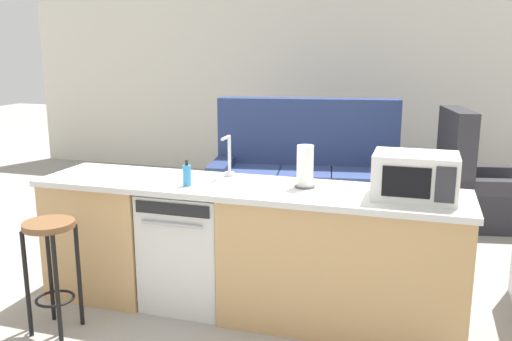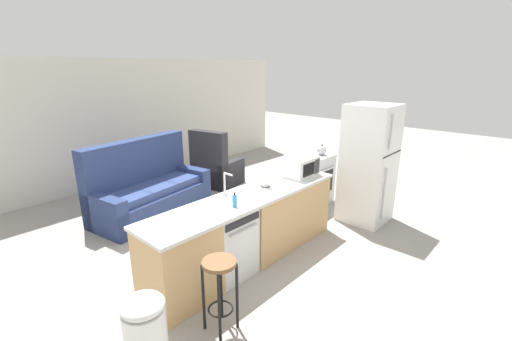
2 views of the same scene
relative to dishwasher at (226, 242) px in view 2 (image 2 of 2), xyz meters
name	(u,v)px [view 2 (image 2 of 2)]	position (x,y,z in m)	size (l,w,h in m)	color
ground_plane	(241,264)	(0.25, 0.00, -0.42)	(24.00, 24.00, 0.00)	gray
wall_back	(104,125)	(0.55, 4.20, 0.88)	(10.00, 0.06, 2.60)	silver
kitchen_counter	(253,228)	(0.49, 0.00, 0.00)	(2.94, 0.66, 0.90)	tan
dishwasher	(226,242)	(0.00, 0.00, 0.00)	(0.58, 0.61, 0.84)	silver
stove_range	(309,179)	(2.60, 0.55, 0.03)	(0.76, 0.68, 0.90)	#B7B7BC
refrigerator	(369,164)	(2.60, -0.55, 0.53)	(0.72, 0.73, 1.89)	white
microwave	(300,166)	(1.50, 0.00, 0.62)	(0.50, 0.37, 0.28)	white
sink_faucet	(225,186)	(0.21, 0.21, 0.61)	(0.07, 0.17, 0.30)	silver
paper_towel_roll	(265,177)	(0.80, 0.07, 0.62)	(0.14, 0.14, 0.28)	#4C4C51
soap_bottle	(235,201)	(0.04, -0.13, 0.55)	(0.06, 0.06, 0.18)	#338CCC
kettle	(322,150)	(2.77, 0.42, 0.56)	(0.21, 0.17, 0.19)	#B2B2B7
bar_stool	(220,280)	(-0.68, -0.65, 0.11)	(0.32, 0.32, 0.74)	brown
trash_bin	(146,336)	(-1.42, -0.60, -0.04)	(0.35, 0.35, 0.74)	white
couch	(147,191)	(0.33, 2.33, -0.03)	(2.12, 1.22, 1.27)	navy
armchair	(215,169)	(2.06, 2.56, -0.07)	(0.95, 0.99, 1.20)	#2D2D33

